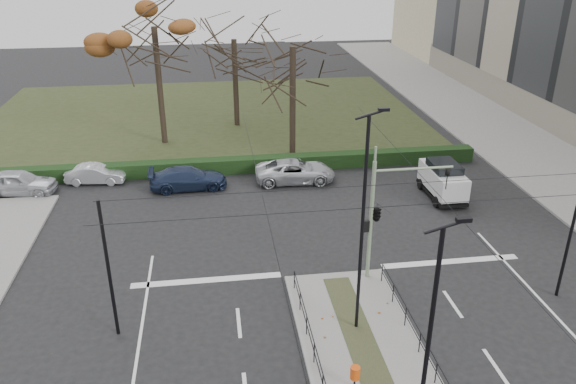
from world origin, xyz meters
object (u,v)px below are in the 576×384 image
white_van (443,179)px  rust_tree (154,27)px  bare_tree_center (234,46)px  litter_bin (355,373)px  parked_car_fourth (295,171)px  traffic_light (379,211)px  parked_car_second (96,174)px  streetlamp_median_far (363,225)px  bare_tree_near (293,55)px  parked_car_first (18,182)px  parked_car_third (188,178)px  streetlamp_median_near (427,363)px

white_van → rust_tree: rust_tree is taller
white_van → bare_tree_center: size_ratio=0.44×
litter_bin → white_van: 17.85m
white_van → bare_tree_center: bearing=125.9°
parked_car_fourth → traffic_light: bearing=-168.8°
parked_car_second → streetlamp_median_far: bearing=-137.2°
bare_tree_near → parked_car_first: bearing=-166.7°
parked_car_fourth → parked_car_first: bearing=90.4°
traffic_light → parked_car_third: 14.99m
parked_car_first → bare_tree_center: bare_tree_center is taller
parked_car_third → parked_car_fourth: parked_car_fourth is taller
streetlamp_median_near → white_van: size_ratio=2.08×
parked_car_first → rust_tree: 14.38m
litter_bin → parked_car_second: parked_car_second is taller
parked_car_first → bare_tree_near: size_ratio=0.44×
parked_car_third → traffic_light: bearing=-145.0°
parked_car_second → white_van: bearing=-98.4°
white_van → rust_tree: 22.86m
streetlamp_median_near → parked_car_first: size_ratio=1.89×
white_van → litter_bin: bearing=-121.6°
streetlamp_median_far → parked_car_second: 21.96m
bare_tree_center → bare_tree_near: (3.62, -7.84, 0.65)m
traffic_light → rust_tree: bearing=117.7°
traffic_light → bare_tree_center: 25.17m
streetlamp_median_far → parked_car_third: 17.40m
parked_car_second → streetlamp_median_near: bearing=-146.7°
litter_bin → parked_car_fourth: parked_car_fourth is taller
streetlamp_median_far → bare_tree_near: bearing=89.1°
streetlamp_median_near → rust_tree: 33.07m
rust_tree → bare_tree_center: bearing=32.2°
streetlamp_median_near → bare_tree_near: size_ratio=0.83×
traffic_light → streetlamp_median_far: bearing=-116.1°
streetlamp_median_far → bare_tree_center: bare_tree_center is taller
litter_bin → bare_tree_near: size_ratio=0.09×
litter_bin → streetlamp_median_far: size_ratio=0.10×
parked_car_third → bare_tree_near: bare_tree_near is taller
bare_tree_near → parked_car_third: bearing=-146.8°
streetlamp_median_near → parked_car_second: bearing=118.1°
streetlamp_median_near → parked_car_fourth: size_ratio=1.65×
parked_car_second → parked_car_fourth: parked_car_fourth is taller
streetlamp_median_far → rust_tree: size_ratio=0.80×
parked_car_fourth → rust_tree: (-8.95, 8.85, 8.10)m
litter_bin → rust_tree: bearing=106.5°
bare_tree_center → parked_car_second: bearing=-131.9°
rust_tree → streetlamp_median_far: bearing=-69.4°
traffic_light → white_van: (6.66, 8.28, -2.33)m
litter_bin → white_van: (9.36, 15.20, 0.40)m
white_van → bare_tree_near: bearing=134.2°
parked_car_second → bare_tree_near: 15.36m
bare_tree_near → streetlamp_median_far: bearing=-90.9°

